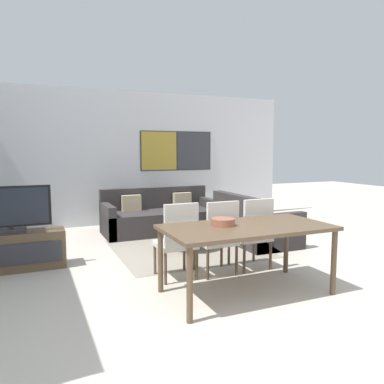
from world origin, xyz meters
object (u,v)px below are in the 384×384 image
(coffee_table, at_px, (187,231))
(dining_chair_centre, at_px, (218,235))
(sofa_main, at_px, (159,217))
(sofa_side, at_px, (252,227))
(television, at_px, (10,210))
(dining_chair_right, at_px, (253,231))
(dining_chair_left, at_px, (178,238))
(tv_console, at_px, (12,251))
(fruit_bowl, at_px, (223,221))
(dining_table, at_px, (247,232))

(coffee_table, xyz_separation_m, dining_chair_centre, (-0.13, -1.33, 0.23))
(sofa_main, distance_m, sofa_side, 1.87)
(television, bearing_deg, dining_chair_right, -22.58)
(television, xyz_separation_m, dining_chair_left, (1.86, -1.18, -0.29))
(tv_console, relative_size, fruit_bowl, 5.04)
(sofa_side, height_order, fruit_bowl, fruit_bowl)
(sofa_side, bearing_deg, dining_chair_right, 147.79)
(television, xyz_separation_m, fruit_bowl, (2.15, -1.79, -0.00))
(sofa_main, height_order, coffee_table, sofa_main)
(television, height_order, sofa_main, television)
(sofa_main, height_order, sofa_side, same)
(television, xyz_separation_m, sofa_main, (2.51, 1.47, -0.53))
(dining_chair_right, bearing_deg, dining_chair_left, 178.61)
(tv_console, xyz_separation_m, fruit_bowl, (2.15, -1.79, 0.55))
(television, bearing_deg, dining_chair_left, -32.51)
(dining_chair_centre, bearing_deg, sofa_side, 43.83)
(sofa_main, bearing_deg, television, -149.64)
(dining_chair_left, height_order, dining_chair_centre, same)
(sofa_main, xyz_separation_m, dining_chair_centre, (-0.13, -2.70, 0.24))
(television, relative_size, coffee_table, 1.19)
(coffee_table, bearing_deg, dining_chair_right, -73.09)
(television, bearing_deg, dining_chair_centre, -27.31)
(dining_table, distance_m, dining_chair_right, 0.88)
(sofa_side, relative_size, dining_chair_centre, 1.54)
(television, xyz_separation_m, dining_chair_centre, (2.39, -1.23, -0.29))
(tv_console, distance_m, dining_table, 3.08)
(dining_table, relative_size, dining_chair_left, 1.92)
(sofa_side, xyz_separation_m, coffee_table, (-1.17, 0.08, 0.01))
(dining_chair_left, height_order, fruit_bowl, dining_chair_left)
(dining_chair_left, xyz_separation_m, fruit_bowl, (0.29, -0.60, 0.29))
(sofa_side, distance_m, coffee_table, 1.17)
(television, bearing_deg, sofa_side, 0.20)
(tv_console, bearing_deg, dining_table, -38.49)
(sofa_main, bearing_deg, dining_chair_right, -81.58)
(tv_console, distance_m, coffee_table, 2.52)
(dining_chair_left, bearing_deg, fruit_bowl, -64.14)
(tv_console, bearing_deg, sofa_side, 0.21)
(dining_table, relative_size, dining_chair_centre, 1.92)
(dining_chair_left, bearing_deg, sofa_main, 76.17)
(television, relative_size, sofa_main, 0.46)
(tv_console, height_order, fruit_bowl, fruit_bowl)
(sofa_main, height_order, fruit_bowl, fruit_bowl)
(coffee_table, height_order, dining_chair_left, dining_chair_left)
(dining_chair_left, distance_m, fruit_bowl, 0.73)
(sofa_side, height_order, dining_table, sofa_side)
(dining_table, height_order, dining_chair_left, dining_chair_left)
(tv_console, height_order, dining_chair_right, dining_chair_right)
(coffee_table, xyz_separation_m, dining_chair_left, (-0.65, -1.28, 0.23))
(television, relative_size, sofa_side, 0.68)
(dining_table, relative_size, fruit_bowl, 6.99)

